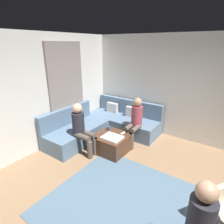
{
  "coord_description": "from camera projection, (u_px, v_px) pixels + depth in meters",
  "views": [
    {
      "loc": [
        0.83,
        -1.9,
        2.44
      ],
      "look_at": [
        -1.63,
        1.63,
        0.85
      ],
      "focal_mm": 29.67,
      "sensor_mm": 36.0,
      "label": 1
    }
  ],
  "objects": [
    {
      "name": "ground_plane",
      "position": [
        139.0,
        221.0,
        2.77
      ],
      "size": [
        6.0,
        6.0,
        0.1
      ],
      "primitive_type": "cube",
      "color": "#8C6B4C"
    },
    {
      "name": "wall_back",
      "position": [
        197.0,
        91.0,
        4.55
      ],
      "size": [
        6.0,
        0.12,
        2.7
      ],
      "primitive_type": "cube",
      "color": "silver",
      "rests_on": "ground_plane"
    },
    {
      "name": "wall_left",
      "position": [
        16.0,
        99.0,
        3.86
      ],
      "size": [
        0.12,
        6.0,
        2.7
      ],
      "primitive_type": "cube",
      "color": "silver",
      "rests_on": "ground_plane"
    },
    {
      "name": "curtain_panel",
      "position": [
        67.0,
        92.0,
        4.84
      ],
      "size": [
        0.06,
        1.1,
        2.5
      ],
      "primitive_type": "cube",
      "color": "gray",
      "rests_on": "ground_plane"
    },
    {
      "name": "area_rug",
      "position": [
        131.0,
        207.0,
        2.94
      ],
      "size": [
        2.6,
        2.2,
        0.01
      ],
      "primitive_type": "cube",
      "color": "slate",
      "rests_on": "ground_plane"
    },
    {
      "name": "sectional_couch",
      "position": [
        104.0,
        125.0,
        5.22
      ],
      "size": [
        2.1,
        2.55,
        0.87
      ],
      "color": "slate",
      "rests_on": "ground_plane"
    },
    {
      "name": "ottoman",
      "position": [
        112.0,
        143.0,
        4.43
      ],
      "size": [
        0.76,
        0.76,
        0.42
      ],
      "primitive_type": "cube",
      "color": "#4C2D1E",
      "rests_on": "ground_plane"
    },
    {
      "name": "folded_blanket",
      "position": [
        112.0,
        137.0,
        4.2
      ],
      "size": [
        0.44,
        0.36,
        0.04
      ],
      "primitive_type": "cube",
      "color": "white",
      "rests_on": "ottoman"
    },
    {
      "name": "coffee_mug",
      "position": [
        108.0,
        128.0,
        4.6
      ],
      "size": [
        0.08,
        0.08,
        0.1
      ],
      "primitive_type": "cylinder",
      "color": "#334C72",
      "rests_on": "ottoman"
    },
    {
      "name": "game_remote",
      "position": [
        123.0,
        133.0,
        4.43
      ],
      "size": [
        0.05,
        0.15,
        0.02
      ],
      "primitive_type": "cube",
      "color": "white",
      "rests_on": "ottoman"
    },
    {
      "name": "person_on_couch_back",
      "position": [
        135.0,
        120.0,
        4.63
      ],
      "size": [
        0.3,
        0.6,
        1.2
      ],
      "rotation": [
        0.0,
        0.0,
        3.14
      ],
      "color": "brown",
      "rests_on": "ground_plane"
    },
    {
      "name": "person_on_couch_side",
      "position": [
        82.0,
        127.0,
        4.22
      ],
      "size": [
        0.6,
        0.3,
        1.2
      ],
      "rotation": [
        0.0,
        0.0,
        -1.57
      ],
      "color": "brown",
      "rests_on": "ground_plane"
    },
    {
      "name": "person_on_armchair",
      "position": [
        206.0,
        220.0,
        2.01
      ],
      "size": [
        0.49,
        0.58,
        1.18
      ],
      "rotation": [
        0.0,
        0.0,
        5.71
      ],
      "color": "black",
      "rests_on": "ground_plane"
    }
  ]
}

